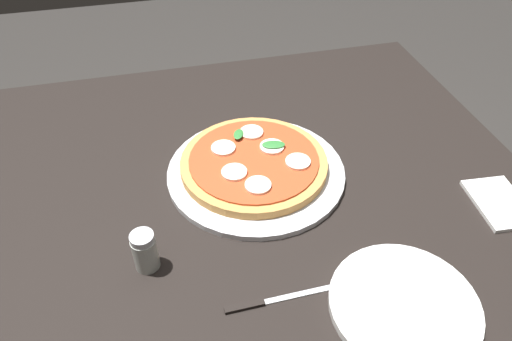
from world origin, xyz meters
name	(u,v)px	position (x,y,z in m)	size (l,w,h in m)	color
dining_table	(257,251)	(0.00, 0.00, 0.66)	(1.13, 1.11, 0.76)	black
serving_tray	(256,172)	(0.11, -0.02, 0.77)	(0.35, 0.35, 0.01)	silver
pizza	(254,162)	(0.11, -0.02, 0.78)	(0.29, 0.29, 0.03)	tan
plate_white	(404,305)	(-0.24, -0.17, 0.77)	(0.23, 0.23, 0.01)	white
napkin	(499,203)	(-0.08, -0.44, 0.76)	(0.13, 0.09, 0.01)	white
knife	(266,302)	(-0.18, 0.03, 0.76)	(0.01, 0.17, 0.01)	black
pepper_shaker	(145,251)	(-0.07, 0.20, 0.80)	(0.04, 0.04, 0.07)	#B2B7AD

